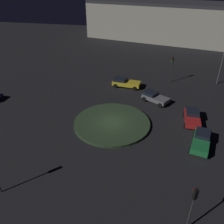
# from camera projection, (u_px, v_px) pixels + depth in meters

# --- Properties ---
(ground_plane) EXTENTS (116.38, 116.38, 0.00)m
(ground_plane) POSITION_uv_depth(u_px,v_px,m) (112.00, 124.00, 29.47)
(ground_plane) COLOR black
(roundabout_island) EXTENTS (9.54, 9.54, 0.32)m
(roundabout_island) POSITION_uv_depth(u_px,v_px,m) (112.00, 123.00, 29.39)
(roundabout_island) COLOR #2D4228
(roundabout_island) RESTS_ON ground_plane
(car_green) EXTENTS (2.80, 4.55, 1.43)m
(car_green) POSITION_uv_depth(u_px,v_px,m) (201.00, 140.00, 25.42)
(car_green) COLOR #1E7238
(car_green) RESTS_ON ground_plane
(car_red) EXTENTS (2.09, 3.92, 1.44)m
(car_red) POSITION_uv_depth(u_px,v_px,m) (192.00, 117.00, 29.46)
(car_red) COLOR red
(car_red) RESTS_ON ground_plane
(car_yellow) EXTENTS (4.68, 2.53, 1.41)m
(car_yellow) POSITION_uv_depth(u_px,v_px,m) (125.00, 82.00, 38.48)
(car_yellow) COLOR gold
(car_yellow) RESTS_ON ground_plane
(car_grey) EXTENTS (4.23, 3.61, 1.34)m
(car_grey) POSITION_uv_depth(u_px,v_px,m) (155.00, 97.00, 34.10)
(car_grey) COLOR slate
(car_grey) RESTS_ON ground_plane
(traffic_light_northwest) EXTENTS (0.37, 0.40, 4.32)m
(traffic_light_northwest) POSITION_uv_depth(u_px,v_px,m) (193.00, 202.00, 15.98)
(traffic_light_northwest) COLOR #2D2D2D
(traffic_light_northwest) RESTS_ON ground_plane
(traffic_light_southwest) EXTENTS (0.37, 0.40, 4.45)m
(traffic_light_southwest) POSITION_uv_depth(u_px,v_px,m) (172.00, 65.00, 38.66)
(traffic_light_southwest) COLOR #2D2D2D
(traffic_light_southwest) RESTS_ON ground_plane
(store_building) EXTENTS (40.69, 19.93, 9.68)m
(store_building) POSITION_uv_depth(u_px,v_px,m) (161.00, 21.00, 63.06)
(store_building) COLOR #ADA893
(store_building) RESTS_ON ground_plane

